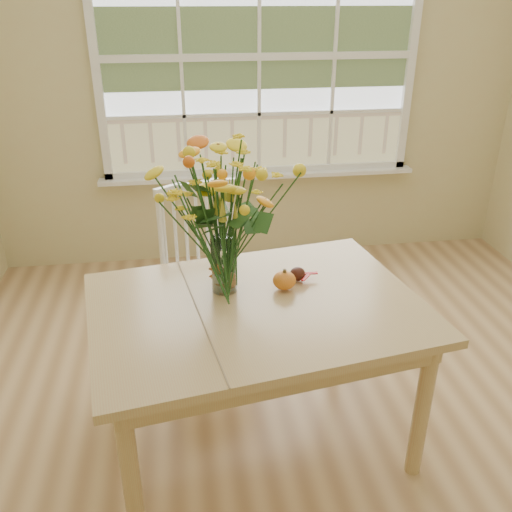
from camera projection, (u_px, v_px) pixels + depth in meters
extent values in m
cube|color=#A47B4F|center=(328.00, 459.00, 2.53)|extent=(4.00, 4.50, 0.01)
cube|color=#CFBC84|center=(258.00, 85.00, 3.94)|extent=(4.00, 0.02, 2.70)
cube|color=silver|center=(259.00, 56.00, 3.84)|extent=(2.20, 0.00, 1.60)
cube|color=white|center=(260.00, 175.00, 4.17)|extent=(2.42, 0.12, 0.03)
cube|color=tan|center=(257.00, 308.00, 2.34)|extent=(1.55, 1.22, 0.04)
cube|color=tan|center=(257.00, 322.00, 2.37)|extent=(1.41, 1.08, 0.10)
cylinder|color=tan|center=(131.00, 478.00, 1.98)|extent=(0.07, 0.07, 0.71)
cylinder|color=tan|center=(114.00, 351.00, 2.69)|extent=(0.07, 0.07, 0.71)
cylinder|color=tan|center=(422.00, 409.00, 2.31)|extent=(0.07, 0.07, 0.71)
cylinder|color=tan|center=(339.00, 311.00, 3.02)|extent=(0.07, 0.07, 0.71)
cube|color=white|center=(210.00, 285.00, 3.05)|extent=(0.57, 0.56, 0.05)
cube|color=white|center=(197.00, 231.00, 3.08)|extent=(0.46, 0.17, 0.53)
cylinder|color=white|center=(191.00, 345.00, 2.95)|extent=(0.04, 0.04, 0.46)
cylinder|color=white|center=(173.00, 315.00, 3.23)|extent=(0.04, 0.04, 0.46)
cylinder|color=white|center=(251.00, 330.00, 3.08)|extent=(0.04, 0.04, 0.46)
cylinder|color=white|center=(229.00, 302.00, 3.36)|extent=(0.04, 0.04, 0.46)
cylinder|color=white|center=(224.00, 264.00, 2.38)|extent=(0.11, 0.11, 0.25)
ellipsoid|color=orange|center=(284.00, 281.00, 2.43)|extent=(0.10, 0.10, 0.08)
cylinder|color=#CCB78C|center=(225.00, 290.00, 2.42)|extent=(0.08, 0.08, 0.01)
ellipsoid|color=brown|center=(225.00, 281.00, 2.40)|extent=(0.11, 0.09, 0.08)
ellipsoid|color=#38160F|center=(298.00, 275.00, 2.50)|extent=(0.07, 0.07, 0.06)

